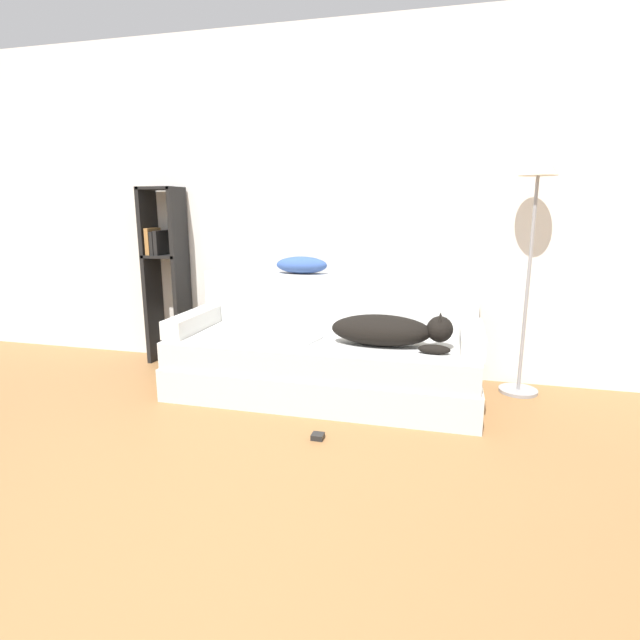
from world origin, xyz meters
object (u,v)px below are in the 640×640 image
(bookshelf, at_px, (165,267))
(dog, at_px, (389,330))
(floor_lamp, at_px, (536,199))
(throw_pillow, at_px, (302,265))
(power_adapter, at_px, (318,436))
(laptop, at_px, (294,339))
(couch, at_px, (323,366))

(bookshelf, bearing_deg, dog, -15.53)
(floor_lamp, bearing_deg, throw_pillow, -179.46)
(bookshelf, height_order, power_adapter, bookshelf)
(throw_pillow, distance_m, bookshelf, 1.25)
(bookshelf, bearing_deg, floor_lamp, -1.15)
(laptop, bearing_deg, dog, 13.81)
(bookshelf, distance_m, floor_lamp, 2.96)
(couch, xyz_separation_m, laptop, (-0.18, -0.11, 0.23))
(power_adapter, bearing_deg, couch, 101.65)
(couch, distance_m, bookshelf, 1.71)
(throw_pillow, relative_size, bookshelf, 0.27)
(dog, bearing_deg, laptop, -178.79)
(dog, xyz_separation_m, laptop, (-0.66, -0.01, -0.10))
(couch, relative_size, laptop, 5.79)
(couch, bearing_deg, dog, -11.79)
(dog, bearing_deg, floor_lamp, 28.57)
(dog, bearing_deg, couch, 168.21)
(bookshelf, relative_size, power_adapter, 21.13)
(floor_lamp, relative_size, power_adapter, 24.36)
(power_adapter, bearing_deg, dog, 62.06)
(dog, relative_size, power_adapter, 11.35)
(throw_pillow, bearing_deg, bookshelf, 176.61)
(laptop, height_order, throw_pillow, throw_pillow)
(throw_pillow, height_order, power_adapter, throw_pillow)
(throw_pillow, height_order, floor_lamp, floor_lamp)
(couch, xyz_separation_m, throw_pillow, (-0.27, 0.38, 0.69))
(bookshelf, bearing_deg, power_adapter, -35.14)
(couch, relative_size, power_adapter, 30.64)
(laptop, relative_size, bookshelf, 0.25)
(laptop, distance_m, power_adapter, 0.81)
(laptop, distance_m, throw_pillow, 0.68)
(dog, bearing_deg, throw_pillow, 147.28)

